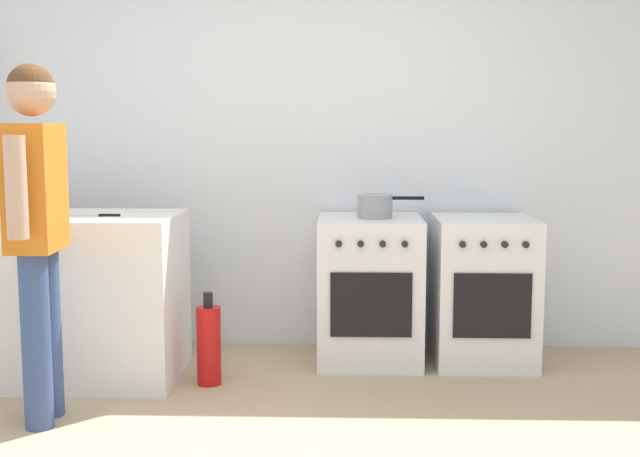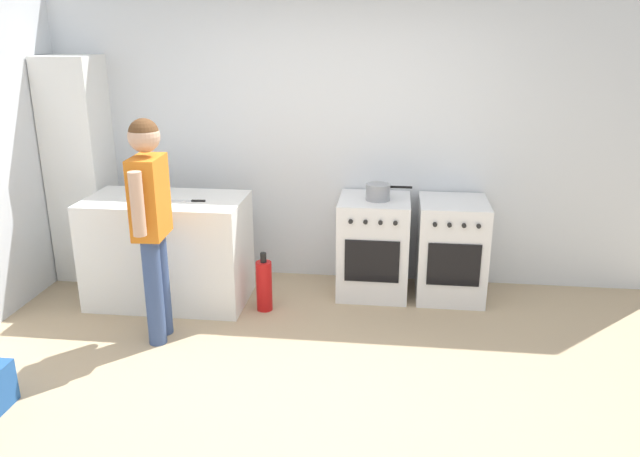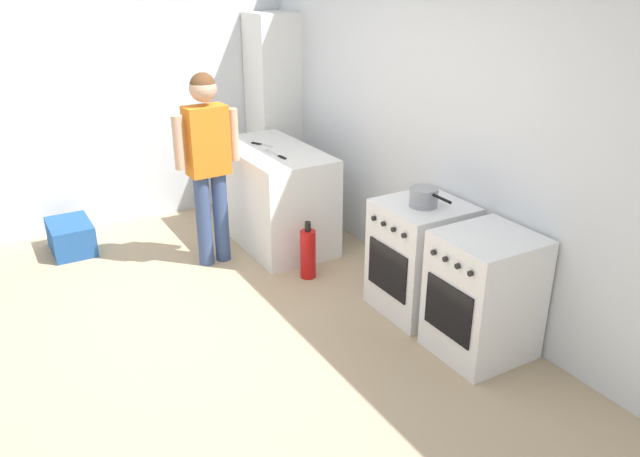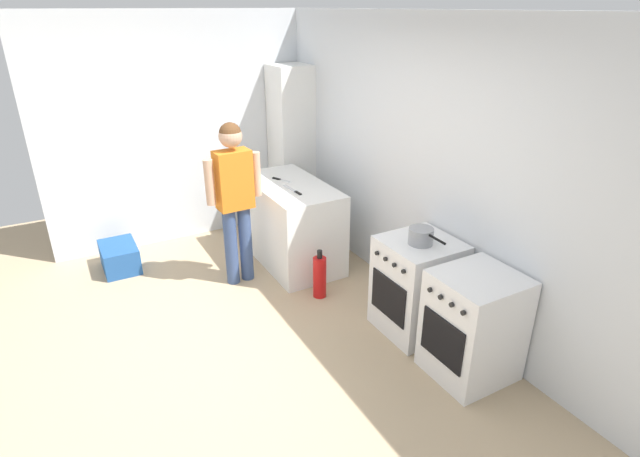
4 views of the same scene
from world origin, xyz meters
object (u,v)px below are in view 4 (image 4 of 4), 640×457
Objects in this scene: recycling_crate_lower at (120,257)px; knife_utility at (281,180)px; oven_left at (417,286)px; fire_extinguisher at (320,277)px; larder_cabinet at (291,148)px; person at (234,191)px; knife_bread at (293,190)px; oven_right at (473,326)px; pot at (421,236)px.

knife_utility is at bearing 72.04° from recycling_crate_lower.
recycling_crate_lower is (-2.41, -2.10, -0.29)m from oven_left.
fire_extinguisher is at bearing -3.84° from knife_utility.
larder_cabinet reaches higher than recycling_crate_lower.
knife_utility is 1.21m from fire_extinguisher.
person reaches higher than fire_extinguisher.
knife_utility is 0.68× the size of knife_bread.
person reaches higher than oven_right.
knife_utility reaches higher than recycling_crate_lower.
fire_extinguisher is (0.68, 0.57, -0.77)m from person.
knife_bread is 0.70× the size of fire_extinguisher.
oven_right is at bearing 17.33° from fire_extinguisher.
oven_left is 0.51× the size of person.
fire_extinguisher is (0.99, -0.07, -0.69)m from knife_utility.
oven_right is 0.51× the size of person.
knife_bread is 0.18× the size of larder_cabinet.
oven_right is at bearing 11.50° from knife_bread.
fire_extinguisher reaches higher than recycling_crate_lower.
person is (-0.05, -0.61, 0.09)m from knife_bread.
fire_extinguisher is 0.96× the size of recycling_crate_lower.
oven_left is at bearing 130.26° from pot.
oven_left is 1.64m from knife_bread.
person is at bearing -94.28° from knife_bread.
oven_right is at bearing 9.26° from knife_utility.
person is at bearing -147.22° from pot.
knife_utility is 0.12× the size of larder_cabinet.
oven_right is 0.42× the size of larder_cabinet.
knife_utility reaches higher than fire_extinguisher.
oven_left reaches higher than recycling_crate_lower.
knife_bread is (-2.16, -0.44, 0.48)m from oven_right.
oven_right is at bearing 3.00° from pot.
pot is (-0.63, -0.03, 0.49)m from oven_right.
knife_utility is 0.95m from larder_cabinet.
knife_bread is 0.93m from fire_extinguisher.
fire_extinguisher is 0.25× the size of larder_cabinet.
fire_extinguisher is at bearing -18.05° from larder_cabinet.
oven_right is at bearing -1.76° from larder_cabinet.
recycling_crate_lower is 0.26× the size of larder_cabinet.
recycling_crate_lower is at bearing -107.96° from knife_utility.
fire_extinguisher is (-0.87, -0.48, -0.21)m from oven_left.
larder_cabinet is (-0.79, 0.51, 0.10)m from knife_utility.
knife_bread is at bearing 85.72° from person.
person is (0.32, -0.64, 0.08)m from knife_utility.
pot is 1.58m from knife_bread.
recycling_crate_lower is at bearing -139.68° from pot.
person is 1.59m from larder_cabinet.
oven_left reaches higher than fire_extinguisher.
larder_cabinet reaches higher than oven_right.
larder_cabinet is (-1.15, 0.54, 0.10)m from knife_bread.
knife_bread is at bearing -25.26° from larder_cabinet.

